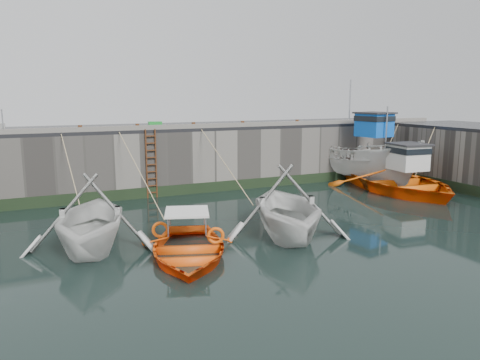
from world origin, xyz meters
name	(u,v)px	position (x,y,z in m)	size (l,w,h in m)	color
ground	(303,258)	(0.00, 0.00, 0.00)	(120.00, 120.00, 0.00)	black
quay_back	(177,157)	(0.00, 12.50, 1.50)	(30.00, 5.00, 3.00)	slate
road_back	(176,127)	(0.00, 12.50, 3.08)	(30.00, 5.00, 0.16)	black
kerb_back	(190,126)	(0.00, 10.15, 3.26)	(30.00, 0.30, 0.20)	slate
algae_back	(193,189)	(0.00, 9.96, 0.25)	(30.00, 0.08, 0.50)	black
ladder	(151,164)	(-2.00, 9.91, 1.59)	(0.51, 0.08, 3.20)	#3F1E0F
boat_near_white	(92,248)	(-5.54, 3.56, 0.00)	(4.33, 5.02, 2.64)	silver
boat_near_white_rope	(77,215)	(-5.54, 8.03, 0.00)	(0.04, 4.72, 3.10)	tan
boat_near_blue	(188,256)	(-3.05, 1.56, 0.00)	(3.31, 4.63, 0.96)	#FF560D
boat_near_blue_rope	(145,214)	(-3.05, 7.03, 0.00)	(0.04, 6.48, 3.10)	tan
boat_near_blacktrim	(286,235)	(0.67, 2.17, 0.00)	(4.47, 5.18, 2.73)	silver
boat_near_blacktrim_rope	(227,204)	(0.67, 7.34, 0.00)	(0.04, 5.93, 3.10)	tan
boat_far_white	(364,160)	(9.50, 8.93, 1.22)	(3.91, 7.86, 5.91)	silver
boat_far_orange	(399,182)	(9.50, 6.24, 0.49)	(5.98, 7.86, 4.53)	#F3610C
fish_crate	(155,125)	(-1.41, 11.31, 3.31)	(0.64, 0.36, 0.30)	#1A932C
bollard_a	(80,128)	(-5.00, 10.25, 3.30)	(0.18, 0.18, 0.28)	#3F1E0F
bollard_b	(137,127)	(-2.50, 10.25, 3.30)	(0.18, 0.18, 0.28)	#3F1E0F
bollard_c	(194,125)	(0.20, 10.25, 3.30)	(0.18, 0.18, 0.28)	#3F1E0F
bollard_d	(243,124)	(2.80, 10.25, 3.30)	(0.18, 0.18, 0.28)	#3F1E0F
bollard_e	(297,122)	(6.00, 10.25, 3.30)	(0.18, 0.18, 0.28)	#3F1E0F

